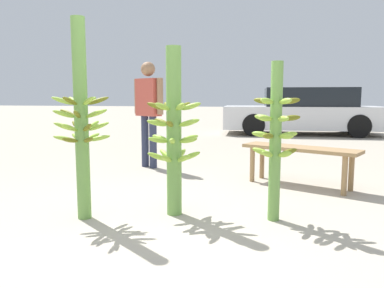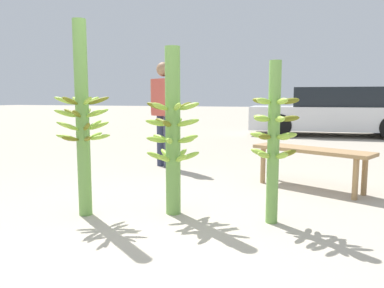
{
  "view_description": "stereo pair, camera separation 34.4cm",
  "coord_description": "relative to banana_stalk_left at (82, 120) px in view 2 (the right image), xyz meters",
  "views": [
    {
      "loc": [
        0.88,
        -2.8,
        1.06
      ],
      "look_at": [
        0.1,
        0.52,
        0.63
      ],
      "focal_mm": 35.0,
      "sensor_mm": 36.0,
      "label": 1
    },
    {
      "loc": [
        1.21,
        -2.71,
        1.06
      ],
      "look_at": [
        0.1,
        0.52,
        0.63
      ],
      "focal_mm": 35.0,
      "sensor_mm": 36.0,
      "label": 2
    }
  ],
  "objects": [
    {
      "name": "banana_stalk_right",
      "position": [
        1.62,
        0.33,
        -0.14
      ],
      "size": [
        0.41,
        0.4,
        1.35
      ],
      "color": "#6B9E47",
      "rests_on": "ground_plane"
    },
    {
      "name": "market_bench",
      "position": [
        1.89,
        1.68,
        -0.46
      ],
      "size": [
        1.39,
        0.9,
        0.48
      ],
      "rotation": [
        0.0,
        0.0,
        -0.43
      ],
      "color": "#99754C",
      "rests_on": "ground_plane"
    },
    {
      "name": "banana_stalk_center",
      "position": [
        0.74,
        0.29,
        -0.11
      ],
      "size": [
        0.5,
        0.5,
        1.5
      ],
      "color": "#6B9E47",
      "rests_on": "ground_plane"
    },
    {
      "name": "ground_plane",
      "position": [
        0.77,
        -0.09,
        -0.86
      ],
      "size": [
        80.0,
        80.0,
        0.0
      ],
      "primitive_type": "plane",
      "color": "#A89E8C"
    },
    {
      "name": "vendor_person",
      "position": [
        -0.27,
        2.43,
        0.08
      ],
      "size": [
        0.56,
        0.36,
        1.58
      ],
      "rotation": [
        0.0,
        0.0,
        2.66
      ],
      "color": "#2D334C",
      "rests_on": "ground_plane"
    },
    {
      "name": "banana_stalk_left",
      "position": [
        0.0,
        0.0,
        0.0
      ],
      "size": [
        0.48,
        0.48,
        1.72
      ],
      "color": "#6B9E47",
      "rests_on": "ground_plane"
    },
    {
      "name": "parked_car",
      "position": [
        2.31,
        8.36,
        -0.22
      ],
      "size": [
        4.52,
        2.1,
        1.33
      ],
      "rotation": [
        0.0,
        0.0,
        1.65
      ],
      "color": "silver",
      "rests_on": "ground_plane"
    }
  ]
}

